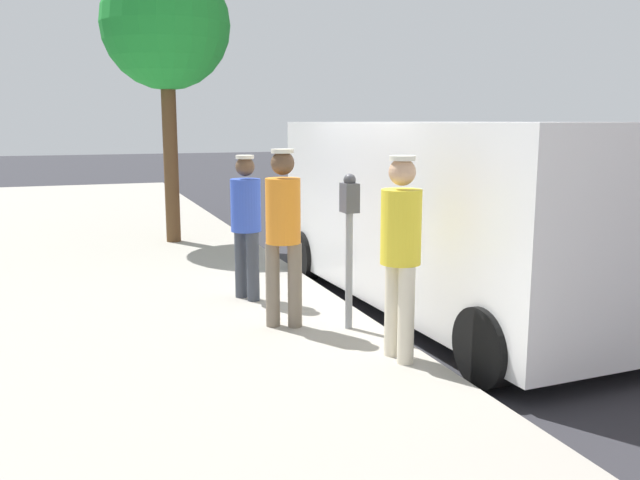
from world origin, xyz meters
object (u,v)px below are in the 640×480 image
(pedestrian_in_yellow, at_px, (401,245))
(parked_van, at_px, (449,211))
(parking_meter_near, at_px, (349,225))
(street_tree, at_px, (166,27))
(pedestrian_in_orange, at_px, (283,226))
(pedestrian_in_blue, at_px, (246,218))

(pedestrian_in_yellow, relative_size, parked_van, 0.33)
(parking_meter_near, distance_m, pedestrian_in_yellow, 0.95)
(parking_meter_near, height_order, street_tree, street_tree)
(pedestrian_in_yellow, height_order, street_tree, street_tree)
(pedestrian_in_orange, height_order, street_tree, street_tree)
(pedestrian_in_yellow, relative_size, pedestrian_in_blue, 1.06)
(parked_van, relative_size, street_tree, 1.15)
(pedestrian_in_blue, relative_size, pedestrian_in_orange, 0.94)
(pedestrian_in_blue, distance_m, parked_van, 2.29)
(pedestrian_in_yellow, bearing_deg, street_tree, -81.38)
(parking_meter_near, xyz_separation_m, pedestrian_in_blue, (0.66, -1.43, -0.10))
(parking_meter_near, relative_size, street_tree, 0.33)
(street_tree, bearing_deg, pedestrian_in_blue, 93.54)
(pedestrian_in_blue, distance_m, street_tree, 4.84)
(parked_van, bearing_deg, street_tree, -63.54)
(parking_meter_near, height_order, pedestrian_in_blue, pedestrian_in_blue)
(parking_meter_near, relative_size, parked_van, 0.29)
(pedestrian_in_yellow, distance_m, pedestrian_in_blue, 2.49)
(pedestrian_in_orange, bearing_deg, parking_meter_near, 153.91)
(pedestrian_in_yellow, distance_m, parked_van, 2.17)
(pedestrian_in_yellow, distance_m, pedestrian_in_orange, 1.39)
(parking_meter_near, distance_m, pedestrian_in_blue, 1.58)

